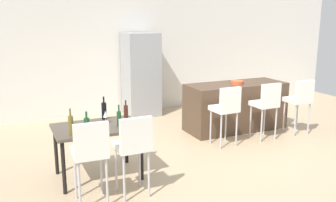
# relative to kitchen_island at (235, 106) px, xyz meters

# --- Properties ---
(ground_plane) EXTENTS (10.00, 10.00, 0.00)m
(ground_plane) POSITION_rel_kitchen_island_xyz_m (-0.71, -0.91, -0.46)
(ground_plane) COLOR tan
(back_wall) EXTENTS (10.00, 0.12, 2.90)m
(back_wall) POSITION_rel_kitchen_island_xyz_m (-0.71, 2.24, 0.99)
(back_wall) COLOR silver
(back_wall) RESTS_ON ground_plane
(kitchen_island) EXTENTS (1.97, 0.77, 0.92)m
(kitchen_island) POSITION_rel_kitchen_island_xyz_m (0.00, 0.00, 0.00)
(kitchen_island) COLOR #4C3828
(kitchen_island) RESTS_ON ground_plane
(bar_chair_left) EXTENTS (0.42, 0.42, 1.05)m
(bar_chair_left) POSITION_rel_kitchen_island_xyz_m (-0.72, -0.77, 0.24)
(bar_chair_left) COLOR white
(bar_chair_left) RESTS_ON ground_plane
(bar_chair_middle) EXTENTS (0.40, 0.40, 1.05)m
(bar_chair_middle) POSITION_rel_kitchen_island_xyz_m (0.13, -0.77, 0.24)
(bar_chair_middle) COLOR white
(bar_chair_middle) RESTS_ON ground_plane
(bar_chair_right) EXTENTS (0.41, 0.41, 1.05)m
(bar_chair_right) POSITION_rel_kitchen_island_xyz_m (0.91, -0.77, 0.24)
(bar_chair_right) COLOR white
(bar_chair_right) RESTS_ON ground_plane
(dining_table) EXTENTS (1.16, 0.79, 0.74)m
(dining_table) POSITION_rel_kitchen_island_xyz_m (-3.03, -1.12, 0.20)
(dining_table) COLOR #4C4238
(dining_table) RESTS_ON ground_plane
(dining_chair_near) EXTENTS (0.41, 0.41, 1.05)m
(dining_chair_near) POSITION_rel_kitchen_island_xyz_m (-3.29, -1.88, 0.24)
(dining_chair_near) COLOR white
(dining_chair_near) RESTS_ON ground_plane
(dining_chair_far) EXTENTS (0.41, 0.41, 1.05)m
(dining_chair_far) POSITION_rel_kitchen_island_xyz_m (-2.77, -1.88, 0.24)
(dining_chair_far) COLOR white
(dining_chair_far) RESTS_ON ground_plane
(wine_bottle_inner) EXTENTS (0.07, 0.07, 0.29)m
(wine_bottle_inner) POSITION_rel_kitchen_island_xyz_m (-3.22, -1.37, 0.39)
(wine_bottle_inner) COLOR #194723
(wine_bottle_inner) RESTS_ON dining_table
(wine_bottle_corner) EXTENTS (0.06, 0.06, 0.34)m
(wine_bottle_corner) POSITION_rel_kitchen_island_xyz_m (-3.41, -1.36, 0.41)
(wine_bottle_corner) COLOR brown
(wine_bottle_corner) RESTS_ON dining_table
(wine_bottle_middle) EXTENTS (0.06, 0.06, 0.31)m
(wine_bottle_middle) POSITION_rel_kitchen_island_xyz_m (-2.75, -1.26, 0.39)
(wine_bottle_middle) COLOR #194723
(wine_bottle_middle) RESTS_ON dining_table
(wine_bottle_near) EXTENTS (0.06, 0.06, 0.29)m
(wine_bottle_near) POSITION_rel_kitchen_island_xyz_m (-2.56, -0.96, 0.39)
(wine_bottle_near) COLOR #471E19
(wine_bottle_near) RESTS_ON dining_table
(wine_bottle_right) EXTENTS (0.07, 0.07, 0.34)m
(wine_bottle_right) POSITION_rel_kitchen_island_xyz_m (-2.84, -0.81, 0.41)
(wine_bottle_right) COLOR black
(wine_bottle_right) RESTS_ON dining_table
(wine_glass_left) EXTENTS (0.07, 0.07, 0.17)m
(wine_glass_left) POSITION_rel_kitchen_island_xyz_m (-2.87, -1.01, 0.40)
(wine_glass_left) COLOR silver
(wine_glass_left) RESTS_ON dining_table
(refrigerator) EXTENTS (0.72, 0.68, 1.84)m
(refrigerator) POSITION_rel_kitchen_island_xyz_m (-1.31, 1.80, 0.46)
(refrigerator) COLOR #939699
(refrigerator) RESTS_ON ground_plane
(fruit_bowl) EXTENTS (0.24, 0.24, 0.07)m
(fruit_bowl) POSITION_rel_kitchen_island_xyz_m (-0.04, -0.08, 0.50)
(fruit_bowl) COLOR #C6512D
(fruit_bowl) RESTS_ON kitchen_island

